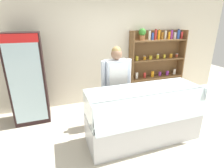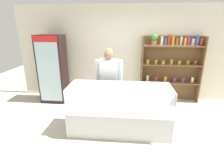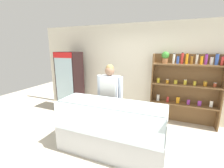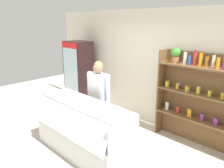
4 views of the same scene
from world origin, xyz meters
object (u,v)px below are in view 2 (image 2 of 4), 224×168
drinks_fridge (53,69)px  deli_display_case (119,117)px  shop_clerk (109,77)px  shelving_unit (170,65)px

drinks_fridge → deli_display_case: bearing=-35.9°
drinks_fridge → deli_display_case: drinks_fridge is taller
drinks_fridge → shop_clerk: 1.86m
shop_clerk → drinks_fridge: bearing=155.6°
drinks_fridge → shop_clerk: drinks_fridge is taller
shelving_unit → shop_clerk: (-1.63, -1.12, -0.09)m
deli_display_case → shop_clerk: size_ratio=1.24×
drinks_fridge → deli_display_case: size_ratio=0.93×
drinks_fridge → shop_clerk: (1.70, -0.77, 0.03)m
deli_display_case → drinks_fridge: bearing=144.1°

